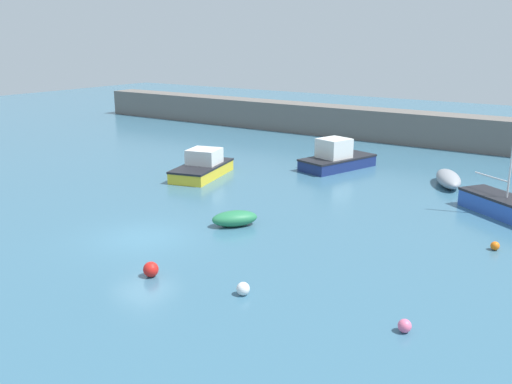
{
  "coord_description": "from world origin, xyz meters",
  "views": [
    {
      "loc": [
        17.15,
        -16.27,
        8.44
      ],
      "look_at": [
        1.8,
        6.04,
        0.97
      ],
      "focal_mm": 40.0,
      "sensor_mm": 36.0,
      "label": 1
    }
  ],
  "objects": [
    {
      "name": "ground_plane",
      "position": [
        0.0,
        0.0,
        -0.1
      ],
      "size": [
        120.0,
        120.0,
        0.2
      ],
      "primitive_type": "cube",
      "color": "#38667F"
    },
    {
      "name": "harbor_breakwater",
      "position": [
        0.0,
        28.34,
        1.26
      ],
      "size": [
        63.22,
        2.72,
        2.52
      ],
      "primitive_type": "cube",
      "color": "#66605B",
      "rests_on": "ground_plane"
    },
    {
      "name": "cabin_cruiser_white",
      "position": [
        -5.0,
        10.12,
        0.61
      ],
      "size": [
        3.38,
        5.38,
        1.66
      ],
      "rotation": [
        0.0,
        0.0,
        4.96
      ],
      "color": "yellow",
      "rests_on": "ground_plane"
    },
    {
      "name": "motorboat_grey_hull",
      "position": [
        0.85,
        16.66,
        0.7
      ],
      "size": [
        3.63,
        5.65,
        2.02
      ],
      "rotation": [
        0.0,
        0.0,
        1.28
      ],
      "color": "navy",
      "rests_on": "ground_plane"
    },
    {
      "name": "open_tender_yellow",
      "position": [
        8.2,
        16.39,
        0.42
      ],
      "size": [
        2.71,
        3.79,
        0.84
      ],
      "rotation": [
        0.0,
        0.0,
        2.03
      ],
      "color": "gray",
      "rests_on": "ground_plane"
    },
    {
      "name": "sailboat_tall_mast",
      "position": [
        12.18,
        12.18,
        0.49
      ],
      "size": [
        4.95,
        4.09,
        5.9
      ],
      "rotation": [
        0.0,
        0.0,
        5.69
      ],
      "color": "#2D56B7",
      "rests_on": "ground_plane"
    },
    {
      "name": "fishing_dinghy_green",
      "position": [
        2.31,
        3.58,
        0.35
      ],
      "size": [
        2.15,
        2.31,
        0.71
      ],
      "rotation": [
        0.0,
        0.0,
        4.03
      ],
      "color": "#287A4C",
      "rests_on": "ground_plane"
    },
    {
      "name": "mooring_buoy_orange",
      "position": [
        12.85,
        7.12,
        0.18
      ],
      "size": [
        0.36,
        0.36,
        0.36
      ],
      "primitive_type": "sphere",
      "color": "orange",
      "rests_on": "ground_plane"
    },
    {
      "name": "mooring_buoy_red",
      "position": [
        3.21,
        -2.71,
        0.28
      ],
      "size": [
        0.56,
        0.56,
        0.56
      ],
      "primitive_type": "sphere",
      "color": "red",
      "rests_on": "ground_plane"
    },
    {
      "name": "mooring_buoy_white",
      "position": [
        6.84,
        -2.05,
        0.23
      ],
      "size": [
        0.46,
        0.46,
        0.46
      ],
      "primitive_type": "sphere",
      "color": "white",
      "rests_on": "ground_plane"
    },
    {
      "name": "mooring_buoy_pink",
      "position": [
        12.21,
        -1.38,
        0.2
      ],
      "size": [
        0.41,
        0.41,
        0.41
      ],
      "primitive_type": "sphere",
      "color": "#EA668C",
      "rests_on": "ground_plane"
    }
  ]
}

